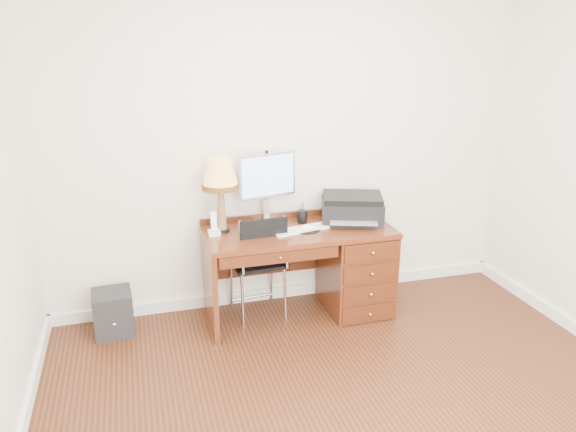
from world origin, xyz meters
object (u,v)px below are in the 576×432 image
object	(u,v)px
desk	(335,264)
leg_lamp	(220,179)
chair	(259,256)
printer	(352,208)
equipment_box	(113,312)
monitor	(268,179)
phone	(214,228)

from	to	relation	value
desk	leg_lamp	bearing A→B (deg)	172.76
leg_lamp	chair	world-z (taller)	leg_lamp
printer	chair	world-z (taller)	printer
desk	equipment_box	distance (m)	1.82
monitor	chair	world-z (taller)	monitor
leg_lamp	chair	bearing A→B (deg)	-18.11
monitor	equipment_box	size ratio (longest dim) A/B	1.69
desk	phone	xyz separation A→B (m)	(-0.99, 0.05, 0.39)
monitor	equipment_box	world-z (taller)	monitor
equipment_box	phone	bearing A→B (deg)	-6.54
printer	leg_lamp	world-z (taller)	leg_lamp
leg_lamp	phone	world-z (taller)	leg_lamp
monitor	leg_lamp	size ratio (longest dim) A/B	0.99
phone	equipment_box	size ratio (longest dim) A/B	0.55
chair	equipment_box	bearing A→B (deg)	172.70
desk	equipment_box	size ratio (longest dim) A/B	4.36
desk	printer	size ratio (longest dim) A/B	2.51
phone	desk	bearing A→B (deg)	-3.54
monitor	leg_lamp	bearing A→B (deg)	-178.22
leg_lamp	phone	distance (m)	0.39
leg_lamp	printer	bearing A→B (deg)	-1.59
phone	chair	distance (m)	0.44
printer	phone	xyz separation A→B (m)	(-1.16, -0.04, -0.05)
leg_lamp	phone	bearing A→B (deg)	-137.10
printer	chair	distance (m)	0.88
printer	equipment_box	size ratio (longest dim) A/B	1.74
monitor	leg_lamp	xyz separation A→B (m)	(-0.41, -0.12, 0.06)
printer	phone	size ratio (longest dim) A/B	3.16
monitor	chair	xyz separation A→B (m)	(-0.13, -0.21, -0.57)
leg_lamp	phone	xyz separation A→B (m)	(-0.07, -0.07, -0.37)
chair	leg_lamp	bearing A→B (deg)	157.99
equipment_box	desk	bearing A→B (deg)	-6.23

